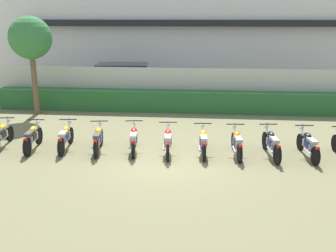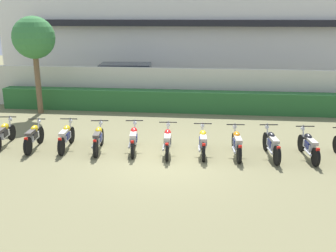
{
  "view_description": "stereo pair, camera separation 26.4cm",
  "coord_description": "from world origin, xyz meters",
  "px_view_note": "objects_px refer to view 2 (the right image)",
  "views": [
    {
      "loc": [
        1.11,
        -11.34,
        4.45
      ],
      "look_at": [
        0.0,
        0.98,
        0.85
      ],
      "focal_mm": 41.14,
      "sensor_mm": 36.0,
      "label": 1
    },
    {
      "loc": [
        1.38,
        -11.31,
        4.45
      ],
      "look_at": [
        0.0,
        0.98,
        0.85
      ],
      "focal_mm": 41.14,
      "sensor_mm": 36.0,
      "label": 2
    }
  ],
  "objects_px": {
    "motorcycle_in_row_1": "(34,136)",
    "tree_near_inspector": "(34,39)",
    "parked_car": "(129,81)",
    "motorcycle_in_row_8": "(272,144)",
    "motorcycle_in_row_2": "(66,136)",
    "motorcycle_in_row_7": "(237,143)",
    "motorcycle_in_row_0": "(4,134)",
    "motorcycle_in_row_6": "(203,142)",
    "motorcycle_in_row_4": "(134,138)",
    "motorcycle_in_row_9": "(309,145)",
    "motorcycle_in_row_3": "(98,138)",
    "motorcycle_in_row_5": "(168,141)"
  },
  "relations": [
    {
      "from": "motorcycle_in_row_0",
      "to": "motorcycle_in_row_4",
      "type": "relative_size",
      "value": 0.98
    },
    {
      "from": "motorcycle_in_row_7",
      "to": "motorcycle_in_row_8",
      "type": "bearing_deg",
      "value": -94.51
    },
    {
      "from": "motorcycle_in_row_2",
      "to": "motorcycle_in_row_5",
      "type": "relative_size",
      "value": 0.96
    },
    {
      "from": "motorcycle_in_row_2",
      "to": "motorcycle_in_row_9",
      "type": "bearing_deg",
      "value": -95.45
    },
    {
      "from": "parked_car",
      "to": "motorcycle_in_row_7",
      "type": "xyz_separation_m",
      "value": [
        5.35,
        -8.47,
        -0.5
      ]
    },
    {
      "from": "motorcycle_in_row_1",
      "to": "tree_near_inspector",
      "type": "bearing_deg",
      "value": 16.14
    },
    {
      "from": "tree_near_inspector",
      "to": "motorcycle_in_row_0",
      "type": "xyz_separation_m",
      "value": [
        0.76,
        -4.64,
        -2.97
      ]
    },
    {
      "from": "motorcycle_in_row_6",
      "to": "motorcycle_in_row_8",
      "type": "distance_m",
      "value": 2.2
    },
    {
      "from": "motorcycle_in_row_1",
      "to": "parked_car",
      "type": "bearing_deg",
      "value": -15.64
    },
    {
      "from": "motorcycle_in_row_8",
      "to": "motorcycle_in_row_9",
      "type": "distance_m",
      "value": 1.17
    },
    {
      "from": "motorcycle_in_row_0",
      "to": "motorcycle_in_row_7",
      "type": "bearing_deg",
      "value": -97.73
    },
    {
      "from": "tree_near_inspector",
      "to": "motorcycle_in_row_2",
      "type": "height_order",
      "value": "tree_near_inspector"
    },
    {
      "from": "motorcycle_in_row_3",
      "to": "motorcycle_in_row_8",
      "type": "relative_size",
      "value": 0.93
    },
    {
      "from": "motorcycle_in_row_7",
      "to": "motorcycle_in_row_8",
      "type": "height_order",
      "value": "motorcycle_in_row_8"
    },
    {
      "from": "motorcycle_in_row_2",
      "to": "motorcycle_in_row_9",
      "type": "distance_m",
      "value": 8.02
    },
    {
      "from": "motorcycle_in_row_4",
      "to": "motorcycle_in_row_9",
      "type": "relative_size",
      "value": 1.0
    },
    {
      "from": "motorcycle_in_row_0",
      "to": "motorcycle_in_row_5",
      "type": "height_order",
      "value": "motorcycle_in_row_5"
    },
    {
      "from": "motorcycle_in_row_2",
      "to": "motorcycle_in_row_0",
      "type": "bearing_deg",
      "value": 83.85
    },
    {
      "from": "motorcycle_in_row_3",
      "to": "motorcycle_in_row_5",
      "type": "relative_size",
      "value": 0.94
    },
    {
      "from": "motorcycle_in_row_4",
      "to": "motorcycle_in_row_6",
      "type": "relative_size",
      "value": 1.05
    },
    {
      "from": "motorcycle_in_row_3",
      "to": "motorcycle_in_row_8",
      "type": "bearing_deg",
      "value": -97.15
    },
    {
      "from": "tree_near_inspector",
      "to": "motorcycle_in_row_7",
      "type": "bearing_deg",
      "value": -28.33
    },
    {
      "from": "motorcycle_in_row_7",
      "to": "motorcycle_in_row_9",
      "type": "bearing_deg",
      "value": -93.36
    },
    {
      "from": "motorcycle_in_row_3",
      "to": "motorcycle_in_row_1",
      "type": "bearing_deg",
      "value": 83.42
    },
    {
      "from": "motorcycle_in_row_0",
      "to": "motorcycle_in_row_8",
      "type": "distance_m",
      "value": 9.12
    },
    {
      "from": "parked_car",
      "to": "motorcycle_in_row_2",
      "type": "distance_m",
      "value": 8.43
    },
    {
      "from": "parked_car",
      "to": "motorcycle_in_row_2",
      "type": "xyz_separation_m",
      "value": [
        -0.4,
        -8.41,
        -0.49
      ]
    },
    {
      "from": "motorcycle_in_row_3",
      "to": "motorcycle_in_row_7",
      "type": "height_order",
      "value": "motorcycle_in_row_3"
    },
    {
      "from": "motorcycle_in_row_0",
      "to": "motorcycle_in_row_9",
      "type": "relative_size",
      "value": 0.99
    },
    {
      "from": "motorcycle_in_row_1",
      "to": "motorcycle_in_row_8",
      "type": "xyz_separation_m",
      "value": [
        7.95,
        0.07,
        0.0
      ]
    },
    {
      "from": "motorcycle_in_row_0",
      "to": "motorcycle_in_row_6",
      "type": "distance_m",
      "value": 6.92
    },
    {
      "from": "motorcycle_in_row_4",
      "to": "parked_car",
      "type": "bearing_deg",
      "value": 5.48
    },
    {
      "from": "parked_car",
      "to": "motorcycle_in_row_9",
      "type": "xyz_separation_m",
      "value": [
        7.62,
        -8.44,
        -0.5
      ]
    },
    {
      "from": "motorcycle_in_row_6",
      "to": "parked_car",
      "type": "bearing_deg",
      "value": 23.19
    },
    {
      "from": "motorcycle_in_row_6",
      "to": "motorcycle_in_row_8",
      "type": "height_order",
      "value": "motorcycle_in_row_8"
    },
    {
      "from": "motorcycle_in_row_7",
      "to": "motorcycle_in_row_2",
      "type": "bearing_deg",
      "value": 85.21
    },
    {
      "from": "motorcycle_in_row_7",
      "to": "parked_car",
      "type": "bearing_deg",
      "value": 28.1
    },
    {
      "from": "motorcycle_in_row_7",
      "to": "motorcycle_in_row_9",
      "type": "xyz_separation_m",
      "value": [
        2.27,
        0.03,
        -0.0
      ]
    },
    {
      "from": "motorcycle_in_row_1",
      "to": "motorcycle_in_row_9",
      "type": "height_order",
      "value": "motorcycle_in_row_1"
    },
    {
      "from": "motorcycle_in_row_8",
      "to": "motorcycle_in_row_9",
      "type": "relative_size",
      "value": 1.04
    },
    {
      "from": "motorcycle_in_row_4",
      "to": "motorcycle_in_row_9",
      "type": "xyz_separation_m",
      "value": [
        5.68,
        -0.05,
        -0.0
      ]
    },
    {
      "from": "motorcycle_in_row_3",
      "to": "motorcycle_in_row_2",
      "type": "bearing_deg",
      "value": 77.46
    },
    {
      "from": "motorcycle_in_row_2",
      "to": "motorcycle_in_row_7",
      "type": "height_order",
      "value": "motorcycle_in_row_2"
    },
    {
      "from": "parked_car",
      "to": "motorcycle_in_row_8",
      "type": "bearing_deg",
      "value": -58.32
    },
    {
      "from": "tree_near_inspector",
      "to": "motorcycle_in_row_6",
      "type": "bearing_deg",
      "value": -31.58
    },
    {
      "from": "tree_near_inspector",
      "to": "motorcycle_in_row_2",
      "type": "relative_size",
      "value": 2.37
    },
    {
      "from": "motorcycle_in_row_7",
      "to": "motorcycle_in_row_4",
      "type": "bearing_deg",
      "value": 84.36
    },
    {
      "from": "motorcycle_in_row_0",
      "to": "motorcycle_in_row_2",
      "type": "xyz_separation_m",
      "value": [
        2.26,
        -0.04,
        0.01
      ]
    },
    {
      "from": "motorcycle_in_row_6",
      "to": "motorcycle_in_row_3",
      "type": "bearing_deg",
      "value": 87.32
    },
    {
      "from": "motorcycle_in_row_2",
      "to": "motorcycle_in_row_3",
      "type": "bearing_deg",
      "value": -100.29
    }
  ]
}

